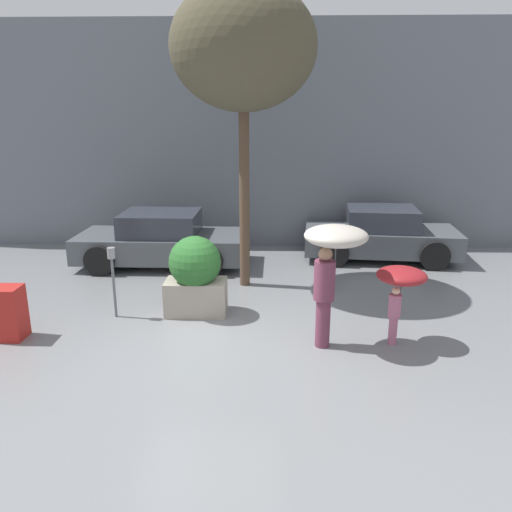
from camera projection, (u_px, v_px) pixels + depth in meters
The scene contains 10 objects.
ground_plane at pixel (210, 345), 8.12m from camera, with size 40.00×40.00×0.00m, color slate.
building_facade at pixel (235, 137), 13.54m from camera, with size 18.00×0.30×6.00m.
planter_box at pixel (195, 274), 9.18m from camera, with size 1.13×0.96×1.49m.
person_adult at pixel (332, 253), 7.65m from camera, with size 0.98×0.98×1.99m.
person_child at pixel (401, 281), 7.89m from camera, with size 0.79×0.79×1.29m.
parked_car_near at pixel (162, 241), 12.25m from camera, with size 4.08×2.03×1.33m.
parked_car_far at pixel (380, 235), 12.81m from camera, with size 3.97×2.27×1.33m.
street_tree at pixel (243, 48), 9.65m from camera, with size 2.87×2.87×6.08m.
parking_meter at pixel (112, 268), 8.98m from camera, with size 0.14×0.14×1.32m.
newspaper_box at pixel (8, 313), 8.24m from camera, with size 0.50×0.44×0.90m.
Camera 1 is at (0.94, -7.39, 3.62)m, focal length 35.00 mm.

